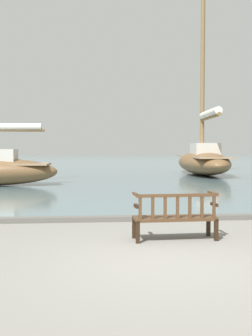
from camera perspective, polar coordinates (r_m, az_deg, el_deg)
ground_plane at (r=6.69m, az=5.53°, el=-12.79°), size 160.00×160.00×0.00m
harbor_water at (r=50.38m, az=-3.59°, el=0.77°), size 100.00×80.00×0.08m
quay_edge_kerb at (r=10.40m, az=1.65°, el=-6.83°), size 40.00×0.30×0.12m
park_bench at (r=8.26m, az=6.66°, el=-6.46°), size 1.63×0.61×0.92m
sailboat_mid_starboard at (r=27.33m, az=10.37°, el=1.17°), size 3.29×9.50×11.72m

